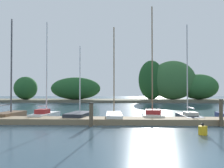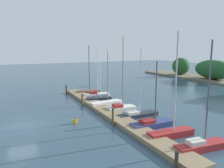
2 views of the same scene
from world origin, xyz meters
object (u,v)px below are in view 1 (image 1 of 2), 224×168
Objects in this scene: sailboat_4 at (153,115)px; mooring_piling_1 at (91,114)px; sailboat_5 at (188,116)px; channel_buoy_0 at (203,130)px; sailboat_1 at (46,114)px; sailboat_2 at (79,116)px; sailboat_3 at (114,116)px; sailboat_0 at (10,114)px; mooring_piling_2 at (221,113)px.

sailboat_4 reaches higher than mooring_piling_1.
sailboat_5 reaches higher than channel_buoy_0.
sailboat_1 is 1.04× the size of sailboat_5.
sailboat_3 is at bearing -83.07° from sailboat_2.
sailboat_3 reaches higher than channel_buoy_0.
sailboat_3 is 3.00m from mooring_piling_1.
sailboat_0 reaches higher than mooring_piling_2.
mooring_piling_1 is 2.47× the size of channel_buoy_0.
mooring_piling_2 is at bearing -113.49° from sailboat_3.
sailboat_2 is 9.10m from mooring_piling_2.
sailboat_1 is 5.05m from sailboat_3.
mooring_piling_1 is at bearing -112.58° from sailboat_0.
sailboat_2 is at bearing 96.38° from sailboat_4.
sailboat_0 is 1.06× the size of sailboat_5.
sailboat_4 reaches higher than mooring_piling_2.
sailboat_4 is at bearing -76.96° from sailboat_2.
sailboat_5 reaches higher than mooring_piling_2.
sailboat_1 is 2.68m from sailboat_2.
sailboat_5 is (7.70, 0.85, -0.02)m from sailboat_2.
mooring_piling_1 is at bearing -125.32° from sailboat_1.
sailboat_0 is at bearing 93.63° from sailboat_2.
sailboat_2 is 5.11m from sailboat_4.
sailboat_2 is 3.28× the size of mooring_piling_2.
channel_buoy_0 is (-1.97, -2.88, -0.58)m from mooring_piling_2.
sailboat_1 is at bearing 78.87° from sailboat_3.
channel_buoy_0 is at bearing -161.82° from sailboat_4.
sailboat_0 is 10.16m from sailboat_4.
sailboat_1 reaches higher than sailboat_3.
channel_buoy_0 is at bearing -111.45° from sailboat_0.
sailboat_2 is 0.80× the size of sailboat_3.
channel_buoy_0 is at bearing -119.86° from sailboat_2.
sailboat_4 is at bearing -84.70° from sailboat_1.
sailboat_4 is 5.07m from mooring_piling_1.
mooring_piling_1 is 7.60m from mooring_piling_2.
sailboat_0 is 12.77m from sailboat_5.
sailboat_4 reaches higher than sailboat_5.
mooring_piling_2 reaches higher than mooring_piling_1.
mooring_piling_2 is at bearing -97.38° from sailboat_2.
sailboat_2 is 0.76× the size of sailboat_5.
sailboat_4 reaches higher than sailboat_3.
sailboat_0 reaches higher than mooring_piling_1.
sailboat_4 is 2.64m from sailboat_5.
sailboat_4 reaches higher than sailboat_0.
mooring_piling_1 is at bearing 154.96° from channel_buoy_0.
sailboat_5 is at bearing -82.46° from sailboat_3.
mooring_piling_1 is at bearing 152.51° from sailboat_3.
channel_buoy_0 is (1.67, -5.78, -0.15)m from sailboat_4.
sailboat_1 is 0.88× the size of sailboat_4.
sailboat_0 reaches higher than channel_buoy_0.
sailboat_3 is at bearing -89.19° from sailboat_0.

